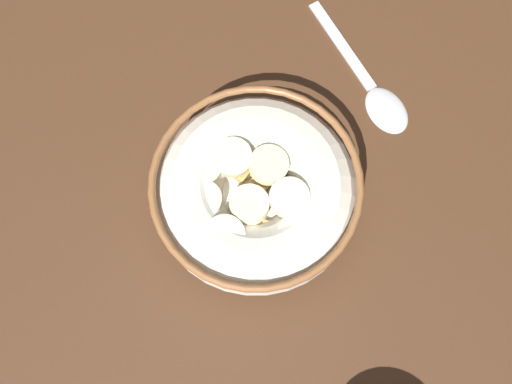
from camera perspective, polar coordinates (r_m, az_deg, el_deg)
ground_plane at (r=47.52cm, az=0.00°, el=-1.36°), size 91.83×91.83×2.00cm
cereal_bowl at (r=43.66cm, az=-0.03°, el=-0.02°), size 16.09×16.09×5.61cm
spoon at (r=50.82cm, az=12.16°, el=9.74°), size 4.63×14.83×0.80cm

